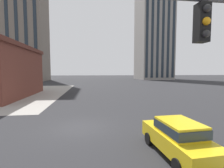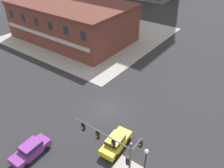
% 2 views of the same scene
% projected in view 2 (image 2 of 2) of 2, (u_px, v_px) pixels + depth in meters
% --- Properties ---
extents(ground_plane, '(320.00, 320.00, 0.00)m').
position_uv_depth(ground_plane, '(106.00, 110.00, 31.43)').
color(ground_plane, '#262628').
extents(sidewalk_far_corner, '(32.00, 32.00, 0.02)m').
position_uv_depth(sidewalk_far_corner, '(91.00, 34.00, 54.64)').
color(sidewalk_far_corner, gray).
rests_on(sidewalk_far_corner, ground).
extents(traffic_signal_main, '(6.48, 2.09, 6.34)m').
position_uv_depth(traffic_signal_main, '(117.00, 151.00, 20.34)').
color(traffic_signal_main, '#4C4C51').
rests_on(traffic_signal_main, ground).
extents(car_main_northbound_near, '(2.00, 4.46, 1.68)m').
position_uv_depth(car_main_northbound_near, '(31.00, 149.00, 24.61)').
color(car_main_northbound_near, '#7A3389').
rests_on(car_main_northbound_near, ground).
extents(car_main_southbound_far, '(2.13, 4.51, 1.68)m').
position_uv_depth(car_main_southbound_far, '(116.00, 142.00, 25.48)').
color(car_main_southbound_far, gold).
rests_on(car_main_southbound_far, ground).
extents(storefront_block_near_corner, '(25.68, 16.07, 7.96)m').
position_uv_depth(storefront_block_near_corner, '(72.00, 21.00, 50.41)').
color(storefront_block_near_corner, brown).
rests_on(storefront_block_near_corner, ground).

